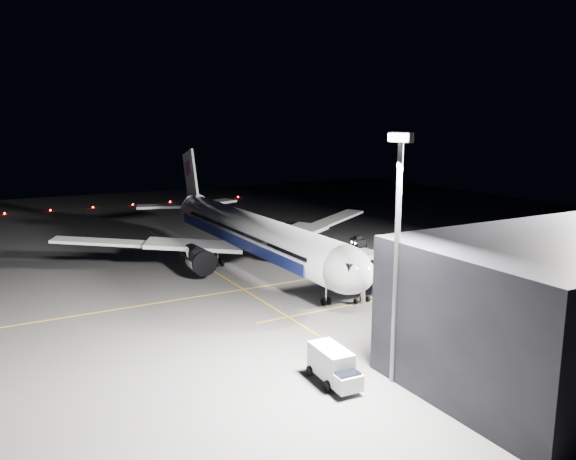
% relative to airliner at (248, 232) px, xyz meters
% --- Properties ---
extents(ground, '(200.00, 200.00, 0.00)m').
position_rel_airliner_xyz_m(ground, '(1.08, 0.00, -5.16)').
color(ground, '#4C4C4F').
rests_on(ground, ground).
extents(guide_line_main, '(0.25, 80.00, 0.01)m').
position_rel_airliner_xyz_m(guide_line_main, '(11.08, 0.00, -5.16)').
color(guide_line_main, gold).
rests_on(guide_line_main, ground).
extents(guide_line_cross, '(70.00, 0.25, 0.01)m').
position_rel_airliner_xyz_m(guide_line_cross, '(1.08, -6.00, -5.16)').
color(guide_line_cross, gold).
rests_on(guide_line_cross, ground).
extents(guide_line_side, '(0.25, 40.00, 0.01)m').
position_rel_airliner_xyz_m(guide_line_side, '(23.08, 10.00, -5.16)').
color(guide_line_side, gold).
rests_on(guide_line_side, ground).
extents(airliner, '(61.48, 54.22, 16.64)m').
position_rel_airliner_xyz_m(airliner, '(0.00, 0.00, 0.00)').
color(airliner, silver).
rests_on(airliner, ground).
extents(jet_bridge, '(3.60, 34.40, 6.30)m').
position_rel_airliner_xyz_m(jet_bridge, '(23.08, 18.06, -0.58)').
color(jet_bridge, '#B2B2B7').
rests_on(jet_bridge, ground).
extents(floodlight_mast_south, '(2.40, 0.67, 20.70)m').
position_rel_airliner_xyz_m(floodlight_mast_south, '(41.08, -6.01, 7.21)').
color(floodlight_mast_south, '#59595E').
rests_on(floodlight_mast_south, ground).
extents(taxiway_lights, '(0.44, 60.44, 0.44)m').
position_rel_airliner_xyz_m(taxiway_lights, '(-70.92, 0.00, -4.94)').
color(taxiway_lights, '#FF140A').
rests_on(taxiway_lights, ground).
extents(service_truck, '(5.87, 2.84, 2.93)m').
position_rel_airliner_xyz_m(service_truck, '(39.02, -10.52, -3.60)').
color(service_truck, silver).
rests_on(service_truck, ground).
extents(baggage_tug, '(2.79, 2.29, 1.94)m').
position_rel_airliner_xyz_m(baggage_tug, '(-2.22, 21.99, -4.27)').
color(baggage_tug, black).
rests_on(baggage_tug, ground).
extents(safety_cone_a, '(0.37, 0.37, 0.56)m').
position_rel_airliner_xyz_m(safety_cone_a, '(7.08, 9.60, -4.88)').
color(safety_cone_a, '#ED3C0A').
rests_on(safety_cone_a, ground).
extents(safety_cone_b, '(0.39, 0.39, 0.58)m').
position_rel_airliner_xyz_m(safety_cone_b, '(1.45, 4.00, -4.87)').
color(safety_cone_b, '#ED3C0A').
rests_on(safety_cone_b, ground).
extents(safety_cone_c, '(0.37, 0.37, 0.55)m').
position_rel_airliner_xyz_m(safety_cone_c, '(-6.92, 7.48, -4.89)').
color(safety_cone_c, '#ED3C0A').
rests_on(safety_cone_c, ground).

